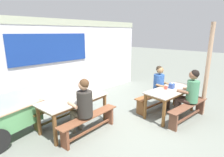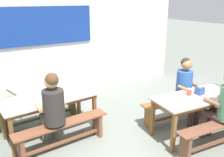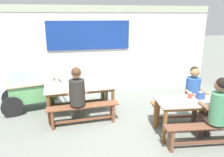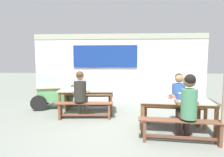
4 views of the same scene
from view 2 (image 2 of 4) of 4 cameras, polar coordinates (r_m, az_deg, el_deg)
name	(u,v)px [view 2 (image 2 of 4)]	position (r m, az deg, el deg)	size (l,w,h in m)	color
ground_plane	(127,147)	(4.21, 3.67, -15.89)	(40.00, 40.00, 0.00)	slate
backdrop_wall	(62,41)	(6.05, -11.66, 8.74)	(6.69, 0.23, 2.65)	white
dining_table_far	(49,101)	(4.40, -14.71, -5.09)	(1.68, 0.86, 0.74)	beige
dining_table_near	(197,100)	(4.54, 19.47, -4.84)	(1.68, 0.84, 0.74)	#C0AC9A
bench_far_back	(40,109)	(5.00, -16.59, -6.86)	(1.62, 0.41, 0.46)	#514420
bench_far_front	(63,132)	(4.12, -11.58, -12.22)	(1.60, 0.37, 0.46)	brown
bench_near_back	(176,107)	(5.03, 14.81, -6.57)	(1.53, 0.43, 0.46)	brown
bench_near_front	(218,132)	(4.39, 23.86, -11.57)	(1.64, 0.39, 0.46)	brown
person_right_near_table	(186,87)	(4.93, 17.19, -1.84)	(0.42, 0.52, 1.30)	#433127
person_near_front	(224,102)	(4.32, 25.06, -5.16)	(0.43, 0.57, 1.35)	#493530
person_left_back_turned	(53,106)	(3.92, -13.88, -6.41)	(0.45, 0.57, 1.33)	#656151
tissue_box	(200,91)	(4.58, 20.04, -2.71)	(0.13, 0.13, 0.16)	#31509D
condiment_jar	(189,92)	(4.49, 17.80, -3.03)	(0.08, 0.08, 0.12)	#D3463A
soup_bowl	(47,95)	(4.40, -15.12, -3.80)	(0.13, 0.13, 0.04)	silver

